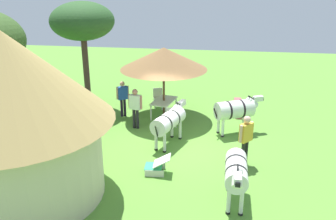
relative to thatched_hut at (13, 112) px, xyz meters
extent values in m
plane|color=#558B32|center=(3.82, -3.73, -2.57)|extent=(36.00, 36.00, 0.00)
cylinder|color=beige|center=(0.00, 0.00, -1.42)|extent=(4.54, 4.54, 2.29)
cone|color=#A48B4F|center=(0.00, 0.00, 0.94)|extent=(5.43, 5.43, 2.43)
cylinder|color=brown|center=(6.67, -3.03, -1.48)|extent=(0.10, 0.10, 2.16)
cone|color=brown|center=(6.67, -3.03, 0.06)|extent=(3.73, 3.73, 0.93)
cube|color=silver|center=(6.67, -3.03, -1.85)|extent=(1.60, 1.09, 0.04)
cylinder|color=silver|center=(6.08, -2.56, -2.22)|extent=(0.06, 0.06, 0.70)
cylinder|color=silver|center=(7.40, -2.84, -2.22)|extent=(0.06, 0.06, 0.70)
cylinder|color=silver|center=(5.94, -3.23, -2.22)|extent=(0.06, 0.06, 0.70)
cylinder|color=silver|center=(7.25, -3.51, -2.22)|extent=(0.06, 0.06, 0.70)
cube|color=white|center=(5.57, -3.48, -2.12)|extent=(0.55, 0.57, 0.04)
cube|color=white|center=(5.40, -3.55, -1.89)|extent=(0.20, 0.42, 0.45)
cylinder|color=white|center=(5.67, -3.23, -2.34)|extent=(0.04, 0.04, 0.45)
cylinder|color=white|center=(5.81, -3.59, -2.34)|extent=(0.04, 0.04, 0.45)
cylinder|color=white|center=(5.33, -3.37, -2.34)|extent=(0.04, 0.04, 0.45)
cylinder|color=white|center=(5.48, -3.72, -2.34)|extent=(0.04, 0.04, 0.45)
cube|color=silver|center=(7.77, -2.61, -2.12)|extent=(0.55, 0.56, 0.04)
cube|color=silver|center=(7.95, -2.54, -1.89)|extent=(0.20, 0.42, 0.45)
cylinder|color=silver|center=(7.67, -2.85, -2.34)|extent=(0.04, 0.04, 0.45)
cylinder|color=silver|center=(7.53, -2.49, -2.34)|extent=(0.04, 0.04, 0.45)
cylinder|color=silver|center=(8.01, -2.72, -2.34)|extent=(0.04, 0.04, 0.45)
cylinder|color=silver|center=(7.87, -2.36, -2.34)|extent=(0.04, 0.04, 0.45)
cylinder|color=black|center=(5.15, -2.17, -2.14)|extent=(0.12, 0.12, 0.84)
cylinder|color=black|center=(5.18, -2.03, -2.14)|extent=(0.12, 0.12, 0.84)
cube|color=silver|center=(5.16, -2.10, -1.43)|extent=(0.30, 0.49, 0.60)
cylinder|color=#A6675B|center=(5.11, -2.35, -1.41)|extent=(0.09, 0.09, 0.56)
cylinder|color=#A6675B|center=(5.21, -1.85, -1.41)|extent=(0.09, 0.09, 0.56)
sphere|color=#A6675B|center=(5.16, -2.10, -1.00)|extent=(0.23, 0.23, 0.23)
cylinder|color=black|center=(6.36, -1.19, -2.16)|extent=(0.12, 0.12, 0.80)
cylinder|color=black|center=(6.45, -1.30, -2.16)|extent=(0.12, 0.12, 0.80)
cube|color=#244FB4|center=(6.40, -1.24, -1.48)|extent=(0.42, 0.47, 0.57)
cylinder|color=tan|center=(6.26, -1.04, -1.46)|extent=(0.08, 0.08, 0.54)
cylinder|color=tan|center=(6.55, -1.44, -1.46)|extent=(0.08, 0.08, 0.54)
sphere|color=tan|center=(6.40, -1.24, -1.06)|extent=(0.22, 0.22, 0.22)
cylinder|color=black|center=(2.62, -6.30, -2.13)|extent=(0.13, 0.13, 0.87)
cylinder|color=black|center=(2.74, -6.41, -2.13)|extent=(0.13, 0.13, 0.87)
cube|color=gold|center=(2.68, -6.36, -1.39)|extent=(0.50, 0.48, 0.62)
cylinder|color=#E3AD91|center=(2.48, -6.18, -1.37)|extent=(0.09, 0.09, 0.58)
cylinder|color=#E3AD91|center=(2.88, -6.53, -1.37)|extent=(0.09, 0.09, 0.58)
sphere|color=#E3AD91|center=(2.68, -6.36, -0.94)|extent=(0.24, 0.24, 0.24)
cube|color=#2FA06D|center=(1.74, -3.46, -2.35)|extent=(0.55, 0.58, 0.03)
cube|color=white|center=(1.75, -3.74, -2.12)|extent=(0.55, 0.57, 0.32)
cube|color=silver|center=(1.48, -3.53, -2.46)|extent=(0.08, 0.61, 0.22)
cube|color=silver|center=(2.00, -3.50, -2.46)|extent=(0.08, 0.61, 0.22)
cylinder|color=silver|center=(3.85, -3.64, -1.62)|extent=(1.77, 1.15, 0.63)
cylinder|color=black|center=(3.54, -3.53, -1.62)|extent=(0.29, 0.64, 0.65)
cylinder|color=black|center=(4.13, -3.74, -1.62)|extent=(0.29, 0.64, 0.65)
cylinder|color=silver|center=(4.63, -3.92, -1.44)|extent=(0.60, 0.45, 0.49)
cube|color=silver|center=(4.89, -4.02, -1.28)|extent=(0.44, 0.30, 0.20)
cube|color=black|center=(5.06, -4.08, -1.31)|extent=(0.15, 0.15, 0.12)
cube|color=black|center=(4.63, -3.92, -1.24)|extent=(0.36, 0.16, 0.28)
cylinder|color=silver|center=(4.50, -3.69, -2.21)|extent=(0.11, 0.11, 0.71)
cylinder|color=black|center=(4.50, -3.69, -2.54)|extent=(0.13, 0.13, 0.06)
cylinder|color=silver|center=(4.38, -4.02, -2.21)|extent=(0.11, 0.11, 0.71)
cylinder|color=black|center=(4.38, -4.02, -2.54)|extent=(0.13, 0.13, 0.06)
cylinder|color=silver|center=(3.32, -3.27, -2.21)|extent=(0.11, 0.11, 0.71)
cylinder|color=black|center=(3.32, -3.27, -2.54)|extent=(0.13, 0.13, 0.06)
cylinder|color=silver|center=(3.20, -3.59, -2.21)|extent=(0.11, 0.11, 0.71)
cylinder|color=black|center=(3.20, -3.59, -2.54)|extent=(0.13, 0.13, 0.06)
cylinder|color=black|center=(3.02, -3.35, -1.72)|extent=(0.24, 0.13, 0.53)
cylinder|color=silver|center=(0.48, -5.99, -1.55)|extent=(1.51, 0.63, 0.60)
cylinder|color=black|center=(0.78, -5.99, -1.55)|extent=(0.09, 0.62, 0.62)
cylinder|color=black|center=(0.21, -5.98, -1.55)|extent=(0.09, 0.62, 0.62)
cylinder|color=silver|center=(-0.27, -5.97, -1.37)|extent=(0.53, 0.28, 0.48)
cube|color=silver|center=(-0.55, -5.97, -1.21)|extent=(0.40, 0.19, 0.20)
cube|color=black|center=(-0.73, -5.96, -1.24)|extent=(0.12, 0.12, 0.12)
cube|color=black|center=(-0.27, -5.97, -1.17)|extent=(0.37, 0.05, 0.28)
cylinder|color=silver|center=(-0.09, -6.14, -2.17)|extent=(0.11, 0.11, 0.79)
cylinder|color=black|center=(-0.09, -6.14, -2.54)|extent=(0.13, 0.13, 0.06)
cylinder|color=silver|center=(-0.09, -5.81, -2.17)|extent=(0.11, 0.11, 0.79)
cylinder|color=black|center=(-0.09, -5.81, -2.54)|extent=(0.13, 0.13, 0.06)
cylinder|color=silver|center=(1.05, -6.16, -2.17)|extent=(0.11, 0.11, 0.79)
cylinder|color=black|center=(1.05, -6.16, -2.54)|extent=(0.13, 0.13, 0.06)
cylinder|color=silver|center=(1.05, -5.83, -2.17)|extent=(0.11, 0.11, 0.79)
cylinder|color=black|center=(1.05, -5.83, -2.54)|extent=(0.13, 0.13, 0.06)
cylinder|color=black|center=(1.28, -6.00, -1.65)|extent=(0.24, 0.05, 0.53)
cylinder|color=silver|center=(5.25, -6.06, -1.57)|extent=(1.30, 1.65, 0.70)
cylinder|color=black|center=(5.11, -5.79, -1.57)|extent=(0.68, 0.40, 0.72)
cylinder|color=black|center=(5.37, -6.30, -1.57)|extent=(0.68, 0.40, 0.72)
cylinder|color=silver|center=(5.59, -6.72, -1.39)|extent=(0.53, 0.63, 0.52)
cube|color=silver|center=(5.71, -6.97, -1.23)|extent=(0.34, 0.44, 0.20)
cube|color=black|center=(5.79, -7.13, -1.26)|extent=(0.16, 0.16, 0.12)
cube|color=black|center=(5.59, -6.72, -1.19)|extent=(0.20, 0.34, 0.28)
cylinder|color=silver|center=(5.68, -6.47, -2.20)|extent=(0.11, 0.11, 0.73)
cylinder|color=black|center=(5.68, -6.47, -2.54)|extent=(0.13, 0.13, 0.06)
cylinder|color=silver|center=(5.33, -6.65, -2.20)|extent=(0.11, 0.11, 0.73)
cylinder|color=black|center=(5.33, -6.65, -2.54)|extent=(0.13, 0.13, 0.06)
cylinder|color=silver|center=(5.16, -5.47, -2.20)|extent=(0.11, 0.11, 0.73)
cylinder|color=black|center=(5.16, -5.47, -2.54)|extent=(0.13, 0.13, 0.06)
cylinder|color=silver|center=(4.82, -5.64, -2.20)|extent=(0.11, 0.11, 0.73)
cylinder|color=black|center=(4.82, -5.64, -2.54)|extent=(0.13, 0.13, 0.06)
cylinder|color=black|center=(4.89, -5.35, -1.67)|extent=(0.15, 0.23, 0.53)
cylinder|color=#462F2C|center=(7.41, 0.73, -0.95)|extent=(0.28, 0.28, 3.24)
ellipsoid|color=#284F24|center=(7.41, 0.73, 1.46)|extent=(2.85, 2.85, 1.71)
cube|color=#974C52|center=(8.14, -6.39, -2.53)|extent=(2.80, 0.36, 0.08)
camera|label=1|loc=(-8.38, -5.39, 3.47)|focal=39.05mm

